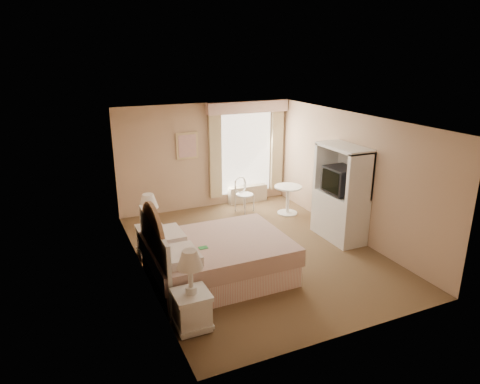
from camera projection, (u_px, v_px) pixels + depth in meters
name	position (u px, v px, depth m)	size (l,w,h in m)	color
room	(257.00, 189.00, 7.73)	(4.21, 5.51, 2.51)	brown
window	(247.00, 149.00, 10.41)	(2.05, 0.22, 2.51)	white
framed_art	(187.00, 146.00, 9.81)	(0.52, 0.04, 0.62)	#D8B985
bed	(212.00, 258.00, 7.03)	(2.26, 1.78, 1.58)	#DB968E
nightstand_near	(192.00, 300.00, 5.73)	(0.48, 0.48, 1.16)	white
nightstand_far	(150.00, 233.00, 7.84)	(0.49, 0.49, 1.18)	white
round_table	(288.00, 195.00, 9.88)	(0.63, 0.63, 0.67)	silver
cafe_chair	(243.00, 192.00, 10.03)	(0.52, 0.52, 0.83)	silver
armoire	(341.00, 201.00, 8.49)	(0.57, 1.15, 1.91)	white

